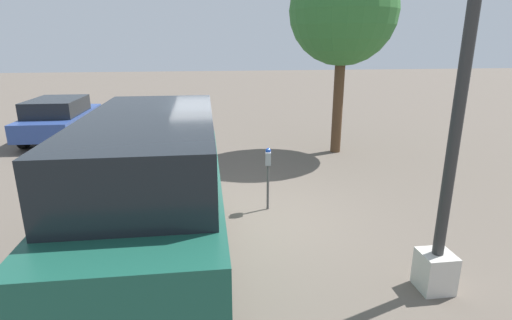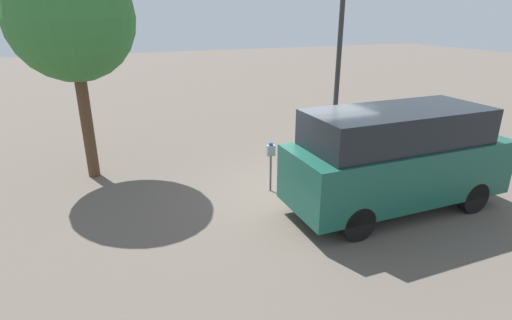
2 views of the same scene
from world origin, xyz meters
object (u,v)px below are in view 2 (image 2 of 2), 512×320
(parking_meter_far, at_px, (466,122))
(parked_van, at_px, (397,157))
(parking_meter_near, at_px, (271,155))
(street_tree, at_px, (71,19))
(fire_hydrant, at_px, (458,142))
(lamp_post, at_px, (336,101))

(parking_meter_far, height_order, parked_van, parked_van)
(parking_meter_near, height_order, street_tree, street_tree)
(parking_meter_near, distance_m, fire_hydrant, 6.73)
(street_tree, distance_m, fire_hydrant, 11.69)
(lamp_post, height_order, fire_hydrant, lamp_post)
(lamp_post, bearing_deg, parking_meter_far, -25.90)
(lamp_post, relative_size, street_tree, 0.99)
(parking_meter_near, xyz_separation_m, fire_hydrant, (6.70, 0.28, -0.56))
(parked_van, bearing_deg, lamp_post, 77.48)
(parking_meter_far, bearing_deg, lamp_post, 162.83)
(parking_meter_near, xyz_separation_m, lamp_post, (3.03, 1.83, 0.76))
(lamp_post, distance_m, fire_hydrant, 4.20)
(parking_meter_far, xyz_separation_m, street_tree, (-10.74, 2.72, 3.02))
(parking_meter_far, xyz_separation_m, lamp_post, (-3.62, 1.76, 0.62))
(parking_meter_far, bearing_deg, fire_hydrant, 82.34)
(parking_meter_far, xyz_separation_m, parked_van, (-4.49, -2.05, 0.17))
(lamp_post, bearing_deg, fire_hydrant, -22.96)
(lamp_post, relative_size, fire_hydrant, 7.02)
(fire_hydrant, bearing_deg, lamp_post, 157.04)
(parking_meter_near, distance_m, parked_van, 2.93)
(parking_meter_far, distance_m, lamp_post, 4.07)
(parking_meter_near, relative_size, parking_meter_far, 0.87)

